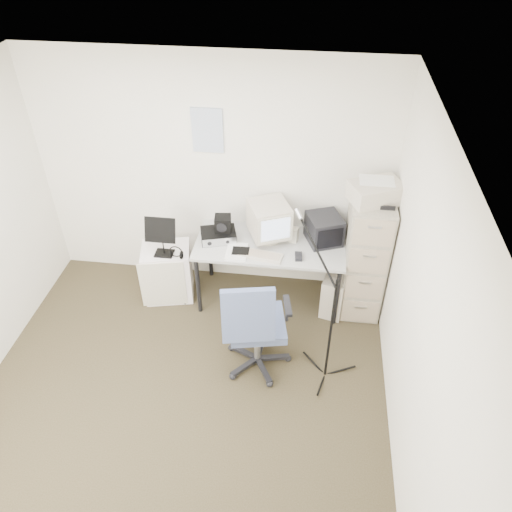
# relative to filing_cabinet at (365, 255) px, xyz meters

# --- Properties ---
(floor) EXTENTS (3.60, 3.60, 0.01)m
(floor) POSITION_rel_filing_cabinet_xyz_m (-1.58, -1.48, -0.66)
(floor) COLOR #2D2817
(floor) RESTS_ON ground
(ceiling) EXTENTS (3.60, 3.60, 0.01)m
(ceiling) POSITION_rel_filing_cabinet_xyz_m (-1.58, -1.48, 1.85)
(ceiling) COLOR white
(ceiling) RESTS_ON ground
(wall_back) EXTENTS (3.60, 0.02, 2.50)m
(wall_back) POSITION_rel_filing_cabinet_xyz_m (-1.58, 0.32, 0.60)
(wall_back) COLOR white
(wall_back) RESTS_ON ground
(wall_right) EXTENTS (0.02, 3.60, 2.50)m
(wall_right) POSITION_rel_filing_cabinet_xyz_m (0.22, -1.48, 0.60)
(wall_right) COLOR white
(wall_right) RESTS_ON ground
(wall_calendar) EXTENTS (0.30, 0.02, 0.44)m
(wall_calendar) POSITION_rel_filing_cabinet_xyz_m (-1.60, 0.31, 1.10)
(wall_calendar) COLOR white
(wall_calendar) RESTS_ON wall_back
(filing_cabinet) EXTENTS (0.40, 0.60, 1.30)m
(filing_cabinet) POSITION_rel_filing_cabinet_xyz_m (0.00, 0.00, 0.00)
(filing_cabinet) COLOR #B6AC97
(filing_cabinet) RESTS_ON floor
(printer) EXTENTS (0.55, 0.47, 0.18)m
(printer) POSITION_rel_filing_cabinet_xyz_m (0.00, -0.02, 0.74)
(printer) COLOR beige
(printer) RESTS_ON filing_cabinet
(desk) EXTENTS (1.50, 0.70, 0.73)m
(desk) POSITION_rel_filing_cabinet_xyz_m (-0.95, -0.03, -0.29)
(desk) COLOR #A6A6A0
(desk) RESTS_ON floor
(crt_monitor) EXTENTS (0.49, 0.50, 0.41)m
(crt_monitor) POSITION_rel_filing_cabinet_xyz_m (-0.97, 0.05, 0.28)
(crt_monitor) COLOR beige
(crt_monitor) RESTS_ON desk
(crt_tv) EXTENTS (0.41, 0.42, 0.29)m
(crt_tv) POSITION_rel_filing_cabinet_xyz_m (-0.43, 0.09, 0.22)
(crt_tv) COLOR black
(crt_tv) RESTS_ON desk
(desk_speaker) EXTENTS (0.10, 0.10, 0.15)m
(desk_speaker) POSITION_rel_filing_cabinet_xyz_m (-0.72, 0.04, 0.16)
(desk_speaker) COLOR beige
(desk_speaker) RESTS_ON desk
(keyboard) EXTENTS (0.45, 0.22, 0.02)m
(keyboard) POSITION_rel_filing_cabinet_xyz_m (-1.02, -0.25, 0.09)
(keyboard) COLOR beige
(keyboard) RESTS_ON desk
(mouse) EXTENTS (0.08, 0.12, 0.04)m
(mouse) POSITION_rel_filing_cabinet_xyz_m (-0.65, -0.23, 0.10)
(mouse) COLOR black
(mouse) RESTS_ON desk
(radio_receiver) EXTENTS (0.40, 0.34, 0.10)m
(radio_receiver) POSITION_rel_filing_cabinet_xyz_m (-1.48, -0.02, 0.13)
(radio_receiver) COLOR black
(radio_receiver) RESTS_ON desk
(radio_speaker) EXTENTS (0.17, 0.17, 0.16)m
(radio_speaker) POSITION_rel_filing_cabinet_xyz_m (-1.43, 0.00, 0.26)
(radio_speaker) COLOR black
(radio_speaker) RESTS_ON radio_receiver
(papers) EXTENTS (0.21, 0.28, 0.02)m
(papers) POSITION_rel_filing_cabinet_xyz_m (-1.26, -0.22, 0.09)
(papers) COLOR white
(papers) RESTS_ON desk
(pc_tower) EXTENTS (0.33, 0.53, 0.46)m
(pc_tower) POSITION_rel_filing_cabinet_xyz_m (-0.24, -0.07, -0.42)
(pc_tower) COLOR beige
(pc_tower) RESTS_ON floor
(office_chair) EXTENTS (0.74, 0.74, 1.09)m
(office_chair) POSITION_rel_filing_cabinet_xyz_m (-0.96, -0.95, -0.10)
(office_chair) COLOR #495878
(office_chair) RESTS_ON floor
(side_cart) EXTENTS (0.57, 0.49, 0.61)m
(side_cart) POSITION_rel_filing_cabinet_xyz_m (-2.03, -0.11, -0.34)
(side_cart) COLOR white
(side_cart) RESTS_ON floor
(music_stand) EXTENTS (0.32, 0.20, 0.45)m
(music_stand) POSITION_rel_filing_cabinet_xyz_m (-2.01, -0.18, 0.18)
(music_stand) COLOR black
(music_stand) RESTS_ON side_cart
(headphones) EXTENTS (0.18, 0.18, 0.03)m
(headphones) POSITION_rel_filing_cabinet_xyz_m (-1.88, -0.22, 0.01)
(headphones) COLOR black
(headphones) RESTS_ON side_cart
(mic_stand) EXTENTS (0.03, 0.03, 1.51)m
(mic_stand) POSITION_rel_filing_cabinet_xyz_m (-0.32, -1.01, 0.10)
(mic_stand) COLOR black
(mic_stand) RESTS_ON floor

